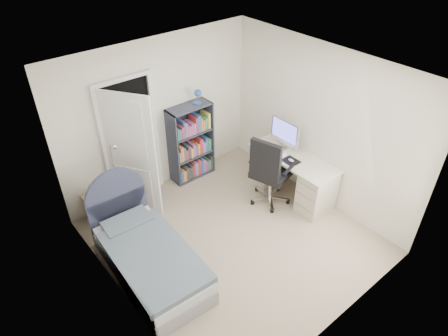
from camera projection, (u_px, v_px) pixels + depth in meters
room_shell at (234, 168)px, 5.11m from camera, size 3.50×3.70×2.60m
door at (131, 149)px, 5.87m from camera, size 0.92×0.71×2.06m
bed at (148, 256)px, 5.20m from camera, size 0.97×1.91×1.15m
nightstand at (96, 201)px, 5.97m from camera, size 0.36×0.36×0.53m
floor_lamp at (119, 188)px, 5.95m from camera, size 0.18×0.18×1.28m
bookcase at (192, 146)px, 6.76m from camera, size 0.75×0.32×1.60m
desk at (291, 173)px, 6.45m from camera, size 0.60×1.49×1.22m
office_chair at (269, 169)px, 6.08m from camera, size 0.68×0.70×1.22m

